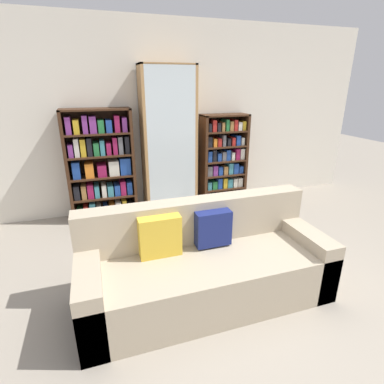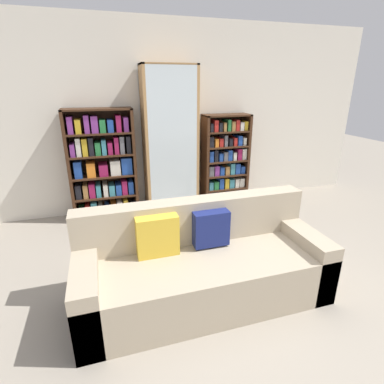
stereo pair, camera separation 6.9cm
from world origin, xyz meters
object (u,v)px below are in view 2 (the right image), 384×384
at_px(wine_bottle, 210,214).
at_px(bookshelf_right, 225,161).
at_px(bookshelf_left, 103,167).
at_px(display_cabinet, 170,143).
at_px(couch, 202,267).

bearing_deg(wine_bottle, bookshelf_right, 54.80).
bearing_deg(bookshelf_right, bookshelf_left, 180.00).
height_order(display_cabinet, wine_bottle, display_cabinet).
distance_m(display_cabinet, wine_bottle, 1.19).
bearing_deg(wine_bottle, couch, -113.05).
height_order(bookshelf_left, display_cabinet, display_cabinet).
height_order(couch, bookshelf_right, bookshelf_right).
relative_size(bookshelf_right, wine_bottle, 3.63).
distance_m(couch, bookshelf_left, 2.28).
distance_m(couch, wine_bottle, 1.50).
height_order(couch, wine_bottle, couch).
bearing_deg(bookshelf_right, couch, -117.59).
bearing_deg(couch, display_cabinet, 84.10).
xyz_separation_m(display_cabinet, bookshelf_right, (0.88, 0.02, -0.35)).
distance_m(bookshelf_right, wine_bottle, 1.03).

